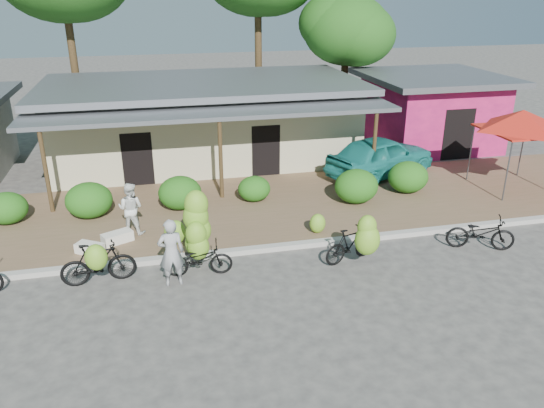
{
  "coord_description": "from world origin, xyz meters",
  "views": [
    {
      "loc": [
        -2.21,
        -11.09,
        6.98
      ],
      "look_at": [
        0.96,
        2.53,
        1.2
      ],
      "focal_mm": 35.0,
      "sensor_mm": 36.0,
      "label": 1
    }
  ],
  "objects_px": {
    "teal_van": "(381,156)",
    "bike_left": "(98,263)",
    "bystander": "(131,208)",
    "sack_far": "(90,248)",
    "vendor": "(171,253)",
    "bike_center": "(198,240)",
    "sack_near": "(117,237)",
    "bike_far_right": "(481,233)",
    "bike_right": "(357,241)",
    "tree_near_right": "(342,28)",
    "red_canopy": "(522,120)"
  },
  "relations": [
    {
      "from": "sack_far",
      "to": "bike_far_right",
      "type": "bearing_deg",
      "value": -10.56
    },
    {
      "from": "bike_center",
      "to": "sack_far",
      "type": "distance_m",
      "value": 3.25
    },
    {
      "from": "bike_center",
      "to": "sack_far",
      "type": "bearing_deg",
      "value": 69.47
    },
    {
      "from": "bike_far_right",
      "to": "bike_left",
      "type": "bearing_deg",
      "value": 109.48
    },
    {
      "from": "tree_near_right",
      "to": "bike_left",
      "type": "relative_size",
      "value": 3.56
    },
    {
      "from": "bike_right",
      "to": "bystander",
      "type": "xyz_separation_m",
      "value": [
        -5.85,
        3.15,
        0.22
      ]
    },
    {
      "from": "tree_near_right",
      "to": "bike_left",
      "type": "xyz_separation_m",
      "value": [
        -11.11,
        -13.43,
        -4.45
      ]
    },
    {
      "from": "sack_far",
      "to": "bike_center",
      "type": "bearing_deg",
      "value": -25.99
    },
    {
      "from": "bike_left",
      "to": "bike_right",
      "type": "bearing_deg",
      "value": -99.45
    },
    {
      "from": "tree_near_right",
      "to": "red_canopy",
      "type": "relative_size",
      "value": 1.92
    },
    {
      "from": "bike_right",
      "to": "teal_van",
      "type": "xyz_separation_m",
      "value": [
        3.46,
        6.31,
        0.21
      ]
    },
    {
      "from": "bike_center",
      "to": "bike_right",
      "type": "relative_size",
      "value": 1.26
    },
    {
      "from": "sack_far",
      "to": "teal_van",
      "type": "distance_m",
      "value": 11.31
    },
    {
      "from": "bystander",
      "to": "bike_left",
      "type": "bearing_deg",
      "value": 96.78
    },
    {
      "from": "bike_right",
      "to": "bike_far_right",
      "type": "height_order",
      "value": "bike_right"
    },
    {
      "from": "red_canopy",
      "to": "bike_far_right",
      "type": "xyz_separation_m",
      "value": [
        -3.84,
        -3.93,
        -2.12
      ]
    },
    {
      "from": "teal_van",
      "to": "bike_left",
      "type": "bearing_deg",
      "value": 97.22
    },
    {
      "from": "tree_near_right",
      "to": "sack_far",
      "type": "height_order",
      "value": "tree_near_right"
    },
    {
      "from": "bike_center",
      "to": "bike_right",
      "type": "bearing_deg",
      "value": -93.92
    },
    {
      "from": "sack_far",
      "to": "bike_left",
      "type": "bearing_deg",
      "value": -77.1
    },
    {
      "from": "vendor",
      "to": "teal_van",
      "type": "xyz_separation_m",
      "value": [
        8.31,
        6.23,
        0.01
      ]
    },
    {
      "from": "sack_near",
      "to": "teal_van",
      "type": "height_order",
      "value": "teal_van"
    },
    {
      "from": "bike_left",
      "to": "bystander",
      "type": "bearing_deg",
      "value": -21.69
    },
    {
      "from": "bike_center",
      "to": "vendor",
      "type": "xyz_separation_m",
      "value": [
        -0.71,
        -0.6,
        0.02
      ]
    },
    {
      "from": "red_canopy",
      "to": "bike_left",
      "type": "xyz_separation_m",
      "value": [
        -14.26,
        -3.51,
        -1.99
      ]
    },
    {
      "from": "sack_far",
      "to": "vendor",
      "type": "xyz_separation_m",
      "value": [
        2.16,
        -2.0,
        0.63
      ]
    },
    {
      "from": "bike_left",
      "to": "vendor",
      "type": "height_order",
      "value": "vendor"
    },
    {
      "from": "bike_right",
      "to": "teal_van",
      "type": "bearing_deg",
      "value": -46.56
    },
    {
      "from": "bike_center",
      "to": "vendor",
      "type": "relative_size",
      "value": 1.2
    },
    {
      "from": "bike_right",
      "to": "vendor",
      "type": "bearing_deg",
      "value": 71.27
    },
    {
      "from": "sack_far",
      "to": "teal_van",
      "type": "relative_size",
      "value": 0.16
    },
    {
      "from": "tree_near_right",
      "to": "bike_right",
      "type": "xyz_separation_m",
      "value": [
        -4.47,
        -13.93,
        -4.38
      ]
    },
    {
      "from": "tree_near_right",
      "to": "bike_center",
      "type": "xyz_separation_m",
      "value": [
        -8.6,
        -13.24,
        -4.2
      ]
    },
    {
      "from": "red_canopy",
      "to": "bystander",
      "type": "distance_m",
      "value": 13.61
    },
    {
      "from": "bike_far_right",
      "to": "sack_near",
      "type": "xyz_separation_m",
      "value": [
        -10.06,
        2.52,
        -0.22
      ]
    },
    {
      "from": "bike_left",
      "to": "sack_near",
      "type": "xyz_separation_m",
      "value": [
        0.36,
        2.11,
        -0.35
      ]
    },
    {
      "from": "bystander",
      "to": "sack_near",
      "type": "bearing_deg",
      "value": 75.48
    },
    {
      "from": "sack_near",
      "to": "sack_far",
      "type": "height_order",
      "value": "sack_near"
    },
    {
      "from": "vendor",
      "to": "bystander",
      "type": "relative_size",
      "value": 1.13
    },
    {
      "from": "bystander",
      "to": "teal_van",
      "type": "relative_size",
      "value": 0.34
    },
    {
      "from": "bystander",
      "to": "bike_right",
      "type": "bearing_deg",
      "value": 175.0
    },
    {
      "from": "vendor",
      "to": "teal_van",
      "type": "relative_size",
      "value": 0.39
    },
    {
      "from": "vendor",
      "to": "teal_van",
      "type": "bearing_deg",
      "value": -147.44
    },
    {
      "from": "bike_left",
      "to": "bike_center",
      "type": "xyz_separation_m",
      "value": [
        2.51,
        0.19,
        0.25
      ]
    },
    {
      "from": "bike_left",
      "to": "bike_center",
      "type": "height_order",
      "value": "bike_center"
    },
    {
      "from": "bystander",
      "to": "bike_far_right",
      "type": "bearing_deg",
      "value": -174.44
    },
    {
      "from": "bike_center",
      "to": "teal_van",
      "type": "relative_size",
      "value": 0.47
    },
    {
      "from": "bike_left",
      "to": "bike_far_right",
      "type": "bearing_deg",
      "value": -97.52
    },
    {
      "from": "red_canopy",
      "to": "vendor",
      "type": "height_order",
      "value": "red_canopy"
    },
    {
      "from": "bike_left",
      "to": "teal_van",
      "type": "distance_m",
      "value": 11.66
    }
  ]
}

